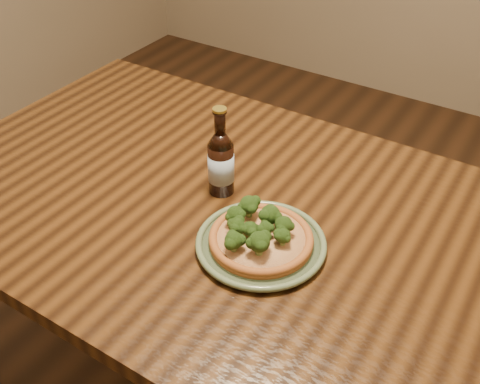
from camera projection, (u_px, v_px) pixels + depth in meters
The scene contains 4 objects.
table at pixel (249, 243), 1.30m from camera, with size 1.60×0.90×0.75m.
plate at pixel (261, 244), 1.15m from camera, with size 0.27×0.27×0.02m.
pizza at pixel (260, 236), 1.14m from camera, with size 0.21×0.21×0.07m.
beer_bottle at pixel (221, 162), 1.26m from camera, with size 0.06×0.06×0.22m.
Camera 1 is at (0.50, -0.72, 1.54)m, focal length 42.00 mm.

